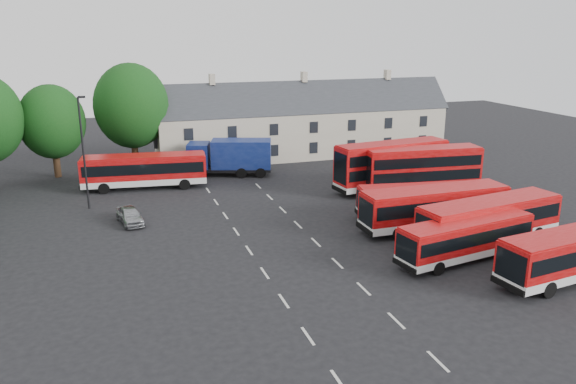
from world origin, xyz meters
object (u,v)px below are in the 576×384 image
bus_dd_south (422,168)px  lime_car (570,264)px  box_truck (231,156)px  silver_car (130,215)px  lamppost (84,150)px

bus_dd_south → lime_car: 18.73m
box_truck → lime_car: (14.78, -31.15, -1.46)m
silver_car → lamppost: bearing=110.9°
lime_car → lamppost: (-28.96, 23.66, 4.48)m
silver_car → lamppost: 7.46m
lime_car → lamppost: size_ratio=0.42×
lamppost → silver_car: bearing=-58.1°
silver_car → lamppost: lamppost is taller
lamppost → bus_dd_south: bearing=-9.7°
bus_dd_south → lime_car: size_ratio=2.74×
bus_dd_south → box_truck: bearing=146.3°
box_truck → lime_car: 34.51m
silver_car → lime_car: 31.80m
box_truck → silver_car: box_truck is taller
bus_dd_south → lamppost: (-29.47, 5.03, 2.61)m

